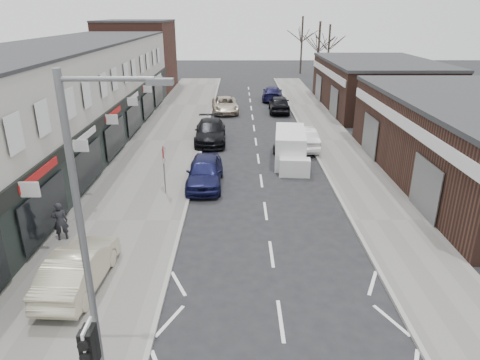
{
  "coord_description": "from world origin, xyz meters",
  "views": [
    {
      "loc": [
        -1.34,
        -8.92,
        9.09
      ],
      "look_at": [
        -1.26,
        7.54,
        2.6
      ],
      "focal_mm": 32.0,
      "sensor_mm": 36.0,
      "label": 1
    }
  ],
  "objects_px": {
    "white_van": "(290,148)",
    "parked_car_right_c": "(272,93)",
    "parked_car_left_a": "(205,172)",
    "parked_car_right_b": "(279,104)",
    "warning_sign": "(164,156)",
    "parked_car_left_b": "(210,132)",
    "street_lamp": "(90,235)",
    "parked_car_left_c": "(225,105)",
    "sedan_on_pavement": "(79,267)",
    "parked_car_right_a": "(300,137)",
    "traffic_light": "(91,357)",
    "pedestrian": "(60,221)"
  },
  "relations": [
    {
      "from": "parked_car_right_a",
      "to": "parked_car_right_b",
      "type": "distance_m",
      "value": 11.75
    },
    {
      "from": "street_lamp",
      "to": "traffic_light",
      "type": "bearing_deg",
      "value": -84.12
    },
    {
      "from": "traffic_light",
      "to": "sedan_on_pavement",
      "type": "xyz_separation_m",
      "value": [
        -2.47,
        5.76,
        -1.57
      ]
    },
    {
      "from": "traffic_light",
      "to": "parked_car_right_c",
      "type": "height_order",
      "value": "traffic_light"
    },
    {
      "from": "parked_car_left_c",
      "to": "parked_car_right_b",
      "type": "distance_m",
      "value": 5.24
    },
    {
      "from": "warning_sign",
      "to": "parked_car_left_a",
      "type": "distance_m",
      "value": 2.76
    },
    {
      "from": "warning_sign",
      "to": "parked_car_left_c",
      "type": "relative_size",
      "value": 0.52
    },
    {
      "from": "white_van",
      "to": "sedan_on_pavement",
      "type": "height_order",
      "value": "white_van"
    },
    {
      "from": "white_van",
      "to": "pedestrian",
      "type": "height_order",
      "value": "white_van"
    },
    {
      "from": "street_lamp",
      "to": "parked_car_left_c",
      "type": "relative_size",
      "value": 1.55
    },
    {
      "from": "parked_car_left_b",
      "to": "parked_car_left_a",
      "type": "bearing_deg",
      "value": -90.56
    },
    {
      "from": "traffic_light",
      "to": "parked_car_right_b",
      "type": "relative_size",
      "value": 0.65
    },
    {
      "from": "parked_car_left_c",
      "to": "parked_car_right_c",
      "type": "relative_size",
      "value": 1.0
    },
    {
      "from": "white_van",
      "to": "parked_car_left_b",
      "type": "xyz_separation_m",
      "value": [
        -5.4,
        4.71,
        -0.17
      ]
    },
    {
      "from": "traffic_light",
      "to": "parked_car_left_c",
      "type": "distance_m",
      "value": 34.21
    },
    {
      "from": "sedan_on_pavement",
      "to": "parked_car_right_c",
      "type": "bearing_deg",
      "value": -102.05
    },
    {
      "from": "sedan_on_pavement",
      "to": "parked_car_left_c",
      "type": "relative_size",
      "value": 0.86
    },
    {
      "from": "pedestrian",
      "to": "parked_car_left_b",
      "type": "height_order",
      "value": "pedestrian"
    },
    {
      "from": "parked_car_left_c",
      "to": "parked_car_right_a",
      "type": "distance_m",
      "value": 13.06
    },
    {
      "from": "parked_car_right_b",
      "to": "parked_car_right_c",
      "type": "relative_size",
      "value": 0.93
    },
    {
      "from": "pedestrian",
      "to": "parked_car_left_c",
      "type": "relative_size",
      "value": 0.33
    },
    {
      "from": "white_van",
      "to": "parked_car_right_b",
      "type": "height_order",
      "value": "white_van"
    },
    {
      "from": "parked_car_right_a",
      "to": "street_lamp",
      "type": "bearing_deg",
      "value": 64.64
    },
    {
      "from": "warning_sign",
      "to": "parked_car_right_c",
      "type": "distance_m",
      "value": 27.41
    },
    {
      "from": "white_van",
      "to": "parked_car_left_b",
      "type": "relative_size",
      "value": 0.98
    },
    {
      "from": "parked_car_left_b",
      "to": "parked_car_left_c",
      "type": "relative_size",
      "value": 1.07
    },
    {
      "from": "white_van",
      "to": "parked_car_right_c",
      "type": "distance_m",
      "value": 21.08
    },
    {
      "from": "parked_car_right_b",
      "to": "warning_sign",
      "type": "bearing_deg",
      "value": 70.81
    },
    {
      "from": "warning_sign",
      "to": "parked_car_right_b",
      "type": "xyz_separation_m",
      "value": [
        7.81,
        20.08,
        -1.38
      ]
    },
    {
      "from": "warning_sign",
      "to": "parked_car_left_a",
      "type": "xyz_separation_m",
      "value": [
        1.97,
        1.35,
        -1.39
      ]
    },
    {
      "from": "street_lamp",
      "to": "white_van",
      "type": "bearing_deg",
      "value": 70.1
    },
    {
      "from": "white_van",
      "to": "parked_car_left_b",
      "type": "distance_m",
      "value": 7.17
    },
    {
      "from": "parked_car_left_b",
      "to": "parked_car_right_c",
      "type": "height_order",
      "value": "parked_car_left_b"
    },
    {
      "from": "parked_car_left_b",
      "to": "parked_car_right_c",
      "type": "distance_m",
      "value": 17.37
    },
    {
      "from": "warning_sign",
      "to": "white_van",
      "type": "bearing_deg",
      "value": 36.13
    },
    {
      "from": "parked_car_left_c",
      "to": "parked_car_right_b",
      "type": "xyz_separation_m",
      "value": [
        5.24,
        -0.02,
        0.1
      ]
    },
    {
      "from": "sedan_on_pavement",
      "to": "parked_car_right_b",
      "type": "height_order",
      "value": "parked_car_right_b"
    },
    {
      "from": "sedan_on_pavement",
      "to": "parked_car_left_b",
      "type": "bearing_deg",
      "value": -97.77
    },
    {
      "from": "parked_car_right_a",
      "to": "parked_car_left_c",
      "type": "bearing_deg",
      "value": -69.88
    },
    {
      "from": "sedan_on_pavement",
      "to": "parked_car_left_a",
      "type": "relative_size",
      "value": 0.93
    },
    {
      "from": "warning_sign",
      "to": "parked_car_left_c",
      "type": "bearing_deg",
      "value": 82.73
    },
    {
      "from": "white_van",
      "to": "traffic_light",
      "type": "bearing_deg",
      "value": -102.89
    },
    {
      "from": "warning_sign",
      "to": "parked_car_left_b",
      "type": "xyz_separation_m",
      "value": [
        1.76,
        9.94,
        -1.4
      ]
    },
    {
      "from": "parked_car_left_b",
      "to": "parked_car_right_c",
      "type": "relative_size",
      "value": 1.07
    },
    {
      "from": "white_van",
      "to": "parked_car_left_a",
      "type": "height_order",
      "value": "white_van"
    },
    {
      "from": "parked_car_right_c",
      "to": "warning_sign",
      "type": "bearing_deg",
      "value": 79.72
    },
    {
      "from": "parked_car_left_b",
      "to": "parked_car_left_c",
      "type": "distance_m",
      "value": 10.2
    },
    {
      "from": "white_van",
      "to": "parked_car_right_a",
      "type": "bearing_deg",
      "value": 76.5
    },
    {
      "from": "parked_car_left_a",
      "to": "parked_car_right_b",
      "type": "relative_size",
      "value": 0.99
    },
    {
      "from": "parked_car_right_b",
      "to": "white_van",
      "type": "bearing_deg",
      "value": 89.56
    }
  ]
}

